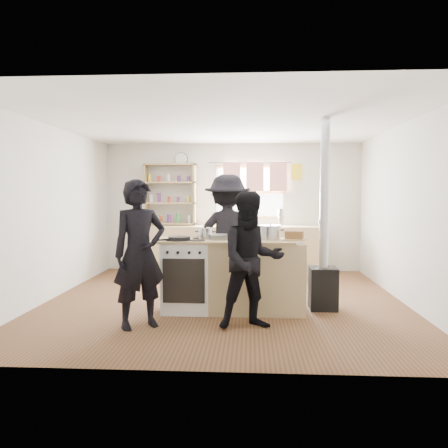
% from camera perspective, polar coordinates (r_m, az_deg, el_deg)
% --- Properties ---
extents(ground, '(5.00, 5.00, 0.01)m').
position_cam_1_polar(ground, '(6.31, 0.05, -9.99)').
color(ground, brown).
rests_on(ground, ground).
extents(back_counter, '(3.40, 0.55, 0.90)m').
position_cam_1_polar(back_counter, '(8.41, 0.95, -3.32)').
color(back_counter, '#D0B37D').
rests_on(back_counter, ground).
extents(shelving_unit, '(1.00, 0.28, 1.20)m').
position_cam_1_polar(shelving_unit, '(8.60, -7.04, 3.91)').
color(shelving_unit, tan).
rests_on(shelving_unit, back_counter).
extents(thermos, '(0.10, 0.10, 0.32)m').
position_cam_1_polar(thermos, '(8.37, 7.42, 0.80)').
color(thermos, silver).
rests_on(thermos, back_counter).
extents(cooking_island, '(1.97, 0.64, 0.93)m').
position_cam_1_polar(cooking_island, '(5.67, 1.19, -6.73)').
color(cooking_island, white).
rests_on(cooking_island, ground).
extents(skillet_greens, '(0.40, 0.40, 0.05)m').
position_cam_1_polar(skillet_greens, '(5.53, -5.88, -1.87)').
color(skillet_greens, black).
rests_on(skillet_greens, cooking_island).
extents(roast_tray, '(0.42, 0.36, 0.06)m').
position_cam_1_polar(roast_tray, '(5.64, 0.02, -1.65)').
color(roast_tray, silver).
rests_on(roast_tray, cooking_island).
extents(stockpot_stove, '(0.20, 0.20, 0.17)m').
position_cam_1_polar(stockpot_stove, '(5.72, -2.45, -1.20)').
color(stockpot_stove, silver).
rests_on(stockpot_stove, cooking_island).
extents(stockpot_counter, '(0.28, 0.28, 0.21)m').
position_cam_1_polar(stockpot_counter, '(5.64, 6.05, -1.09)').
color(stockpot_counter, '#B1B1B4').
rests_on(stockpot_counter, cooking_island).
extents(bread_board, '(0.32, 0.27, 0.12)m').
position_cam_1_polar(bread_board, '(5.57, 9.15, -1.62)').
color(bread_board, tan).
rests_on(bread_board, cooking_island).
extents(flue_heater, '(0.35, 0.35, 2.50)m').
position_cam_1_polar(flue_heater, '(5.88, 12.86, -4.69)').
color(flue_heater, black).
rests_on(flue_heater, ground).
extents(person_near_left, '(0.73, 0.68, 1.68)m').
position_cam_1_polar(person_near_left, '(5.03, -10.96, -3.86)').
color(person_near_left, black).
rests_on(person_near_left, ground).
extents(person_near_right, '(0.88, 0.76, 1.55)m').
position_cam_1_polar(person_near_right, '(4.92, 3.61, -4.75)').
color(person_near_right, black).
rests_on(person_near_right, ground).
extents(person_far, '(1.20, 0.73, 1.80)m').
position_cam_1_polar(person_far, '(6.51, 0.47, -1.47)').
color(person_far, black).
rests_on(person_far, ground).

